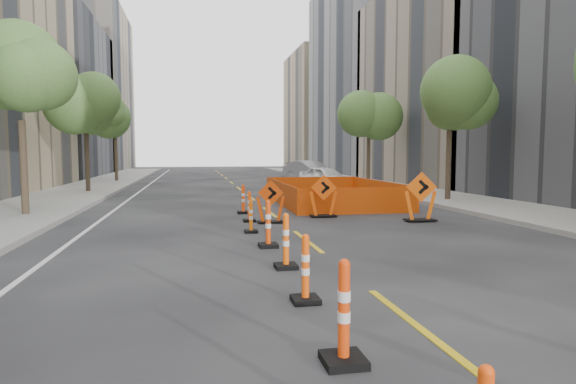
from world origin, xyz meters
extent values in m
plane|color=black|center=(0.00, 0.00, 0.00)|extent=(140.00, 140.00, 0.00)
cube|color=gray|center=(-9.00, 12.00, 0.07)|extent=(4.00, 90.00, 0.15)
cube|color=gray|center=(9.00, 12.00, 0.07)|extent=(4.00, 90.00, 0.15)
cube|color=#4C4C51|center=(-17.00, 39.20, 7.00)|extent=(12.00, 16.00, 14.00)
cube|color=gray|center=(-17.00, 55.60, 10.00)|extent=(12.00, 20.00, 20.00)
cube|color=gray|center=(17.00, 23.80, 7.00)|extent=(12.00, 16.00, 14.00)
cube|color=gray|center=(17.00, 40.20, 10.00)|extent=(12.00, 18.00, 20.00)
cube|color=tan|center=(17.00, 58.60, 8.00)|extent=(12.00, 14.00, 16.00)
cylinder|color=#382B1E|center=(-8.40, 10.00, 1.57)|extent=(0.24, 0.24, 3.15)
sphere|color=#3B622A|center=(-8.40, 10.00, 4.55)|extent=(2.80, 2.80, 2.80)
cylinder|color=#382B1E|center=(-8.40, 20.00, 1.57)|extent=(0.24, 0.24, 3.15)
sphere|color=#3B622A|center=(-8.40, 20.00, 4.55)|extent=(2.80, 2.80, 2.80)
cylinder|color=#382B1E|center=(-8.40, 30.00, 1.57)|extent=(0.24, 0.24, 3.15)
sphere|color=#3B622A|center=(-8.40, 30.00, 4.55)|extent=(2.80, 2.80, 2.80)
cylinder|color=#382B1E|center=(8.40, 12.00, 1.57)|extent=(0.24, 0.24, 3.15)
sphere|color=#3B622A|center=(8.40, 12.00, 4.55)|extent=(2.80, 2.80, 2.80)
cylinder|color=#382B1E|center=(8.40, 22.00, 1.57)|extent=(0.24, 0.24, 3.15)
sphere|color=#3B622A|center=(8.40, 22.00, 4.55)|extent=(2.80, 2.80, 2.80)
imported|color=white|center=(5.32, 21.28, 0.69)|extent=(3.10, 4.38, 1.39)
imported|color=#9C9BA0|center=(5.92, 27.99, 0.80)|extent=(3.51, 5.15, 1.61)
imported|color=black|center=(5.84, 33.35, 0.67)|extent=(2.85, 4.95, 1.35)
camera|label=1|loc=(-2.79, -7.66, 2.23)|focal=30.00mm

